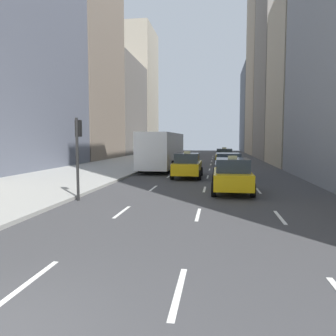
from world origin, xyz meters
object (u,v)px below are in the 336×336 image
object	(u,v)px
taxi_lead	(187,165)
city_bus	(163,149)
taxi_second	(232,175)
taxi_third	(224,157)
sedan_black_near	(228,166)
traffic_light_pole	(78,145)

from	to	relation	value
taxi_lead	city_bus	size ratio (longest dim) A/B	0.38
taxi_second	city_bus	size ratio (longest dim) A/B	0.38
city_bus	taxi_third	bearing A→B (deg)	47.58
taxi_second	taxi_lead	bearing A→B (deg)	114.40
taxi_third	sedan_black_near	bearing A→B (deg)	-90.00
taxi_third	taxi_lead	bearing A→B (deg)	-102.51
city_bus	sedan_black_near	bearing A→B (deg)	-49.71
sedan_black_near	city_bus	xyz separation A→B (m)	(-5.61, 6.62, 0.89)
taxi_lead	traffic_light_pole	distance (m)	10.21
taxi_lead	city_bus	bearing A→B (deg)	113.46
traffic_light_pole	sedan_black_near	bearing A→B (deg)	53.60
sedan_black_near	traffic_light_pole	bearing A→B (deg)	-126.40
traffic_light_pole	taxi_lead	bearing A→B (deg)	66.98
taxi_third	sedan_black_near	size ratio (longest dim) A/B	0.95
taxi_lead	traffic_light_pole	xyz separation A→B (m)	(-3.95, -9.29, 1.53)
taxi_second	city_bus	distance (m)	13.87
taxi_lead	sedan_black_near	xyz separation A→B (m)	(2.80, -0.14, 0.01)
city_bus	traffic_light_pole	size ratio (longest dim) A/B	3.22
taxi_second	sedan_black_near	distance (m)	6.03
taxi_lead	traffic_light_pole	world-z (taller)	traffic_light_pole
taxi_third	city_bus	xyz separation A→B (m)	(-5.61, -6.14, 0.91)
taxi_lead	traffic_light_pole	size ratio (longest dim) A/B	1.22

